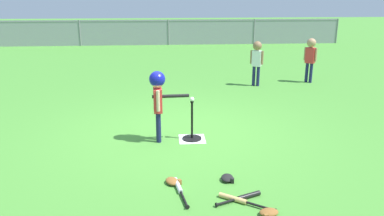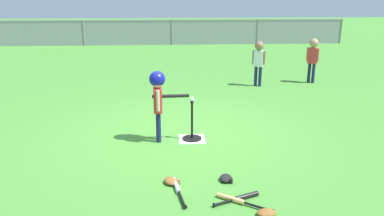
{
  "view_description": "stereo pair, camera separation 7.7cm",
  "coord_description": "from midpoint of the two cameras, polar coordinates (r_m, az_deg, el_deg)",
  "views": [
    {
      "loc": [
        -0.31,
        -6.3,
        2.4
      ],
      "look_at": [
        0.16,
        -0.29,
        0.55
      ],
      "focal_mm": 35.85,
      "sensor_mm": 36.0,
      "label": 1
    },
    {
      "loc": [
        -0.23,
        -6.31,
        2.4
      ],
      "look_at": [
        0.16,
        -0.29,
        0.55
      ],
      "focal_mm": 35.85,
      "sensor_mm": 36.0,
      "label": 2
    }
  ],
  "objects": [
    {
      "name": "batting_tee",
      "position": [
        6.45,
        0.34,
        -3.79
      ],
      "size": [
        0.32,
        0.32,
        0.66
      ],
      "color": "black",
      "rests_on": "ground_plane"
    },
    {
      "name": "glove_near_bats",
      "position": [
        5.06,
        -2.69,
        -10.81
      ],
      "size": [
        0.24,
        0.27,
        0.07
      ],
      "color": "brown",
      "rests_on": "ground_plane"
    },
    {
      "name": "batter_child",
      "position": [
        6.19,
        -4.73,
        2.41
      ],
      "size": [
        0.64,
        0.34,
        1.18
      ],
      "color": "#191E4C",
      "rests_on": "ground_plane"
    },
    {
      "name": "outfield_fence",
      "position": [
        17.97,
        -2.91,
        11.32
      ],
      "size": [
        16.06,
        0.06,
        1.15
      ],
      "color": "slate",
      "rests_on": "ground_plane"
    },
    {
      "name": "baseball_on_tee",
      "position": [
        6.26,
        0.35,
        1.31
      ],
      "size": [
        0.07,
        0.07,
        0.07
      ],
      "primitive_type": "sphere",
      "color": "white",
      "rests_on": "batting_tee"
    },
    {
      "name": "ground_plane",
      "position": [
        6.75,
        -1.2,
        -3.78
      ],
      "size": [
        60.0,
        60.0,
        0.0
      ],
      "primitive_type": "plane",
      "color": "#478C33"
    },
    {
      "name": "glove_tossed_aside",
      "position": [
        5.15,
        5.52,
        -10.36
      ],
      "size": [
        0.2,
        0.25,
        0.07
      ],
      "color": "black",
      "rests_on": "ground_plane"
    },
    {
      "name": "spare_bat_silver",
      "position": [
        4.9,
        -1.72,
        -11.84
      ],
      "size": [
        0.17,
        0.7,
        0.06
      ],
      "color": "silver",
      "rests_on": "ground_plane"
    },
    {
      "name": "spare_bat_black",
      "position": [
        4.75,
        8.0,
        -13.0
      ],
      "size": [
        0.59,
        0.29,
        0.06
      ],
      "color": "black",
      "rests_on": "ground_plane"
    },
    {
      "name": "fielder_near_left",
      "position": [
        10.12,
        10.12,
        7.4
      ],
      "size": [
        0.31,
        0.23,
        1.17
      ],
      "color": "#191E4C",
      "rests_on": "ground_plane"
    },
    {
      "name": "glove_by_plate",
      "position": [
        4.49,
        11.49,
        -15.07
      ],
      "size": [
        0.24,
        0.2,
        0.07
      ],
      "color": "brown",
      "rests_on": "ground_plane"
    },
    {
      "name": "spare_bat_wood",
      "position": [
        4.68,
        7.1,
        -13.47
      ],
      "size": [
        0.61,
        0.45,
        0.06
      ],
      "color": "#DBB266",
      "rests_on": "ground_plane"
    },
    {
      "name": "home_plate",
      "position": [
        6.49,
        0.34,
        -4.62
      ],
      "size": [
        0.44,
        0.44,
        0.01
      ],
      "primitive_type": "cube",
      "color": "white",
      "rests_on": "ground_plane"
    },
    {
      "name": "fielder_near_right",
      "position": [
        10.83,
        17.74,
        7.59
      ],
      "size": [
        0.28,
        0.26,
        1.2
      ],
      "color": "#191E4C",
      "rests_on": "ground_plane"
    }
  ]
}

